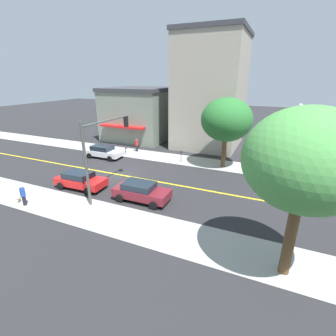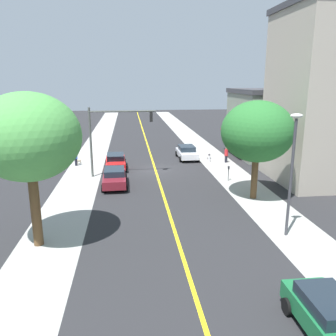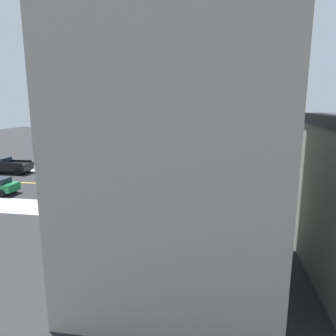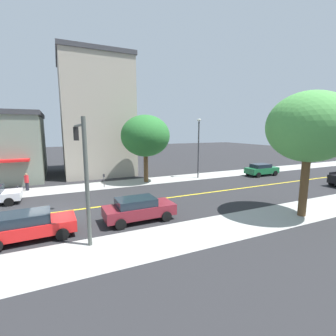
# 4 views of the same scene
# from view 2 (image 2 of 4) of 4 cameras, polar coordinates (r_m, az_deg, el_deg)

# --- Properties ---
(ground_plane) EXTENTS (140.00, 140.00, 0.00)m
(ground_plane) POSITION_cam_2_polar(r_m,az_deg,el_deg) (34.02, -2.12, -0.27)
(ground_plane) COLOR #262628
(sidewalk_left) EXTENTS (3.49, 126.00, 0.01)m
(sidewalk_left) POSITION_cam_2_polar(r_m,az_deg,el_deg) (35.21, 9.15, 0.07)
(sidewalk_left) COLOR #9E9E99
(sidewalk_left) RESTS_ON ground
(sidewalk_right) EXTENTS (3.49, 126.00, 0.01)m
(sidewalk_right) POSITION_cam_2_polar(r_m,az_deg,el_deg) (34.21, -13.72, -0.59)
(sidewalk_right) COLOR #9E9E99
(sidewalk_right) RESTS_ON ground
(road_centerline_stripe) EXTENTS (0.20, 126.00, 0.00)m
(road_centerline_stripe) POSITION_cam_2_polar(r_m,az_deg,el_deg) (34.02, -2.12, -0.26)
(road_centerline_stripe) COLOR yellow
(road_centerline_stripe) RESTS_ON ground
(brick_apartment_block) EXTENTS (11.13, 9.33, 7.62)m
(brick_apartment_block) POSITION_cam_2_polar(r_m,az_deg,el_deg) (42.25, 17.89, 7.19)
(brick_apartment_block) COLOR gray
(brick_apartment_block) RESTS_ON ground
(street_tree_left_near) EXTENTS (5.19, 5.19, 7.21)m
(street_tree_left_near) POSITION_cam_2_polar(r_m,az_deg,el_deg) (25.56, 14.55, 5.82)
(street_tree_left_near) COLOR brown
(street_tree_left_near) RESTS_ON ground
(street_tree_right_corner) EXTENTS (5.23, 5.23, 8.06)m
(street_tree_right_corner) POSITION_cam_2_polar(r_m,az_deg,el_deg) (18.50, -22.10, 4.69)
(street_tree_right_corner) COLOR brown
(street_tree_right_corner) RESTS_ON ground
(fire_hydrant) EXTENTS (0.44, 0.24, 0.88)m
(fire_hydrant) POSITION_cam_2_polar(r_m,az_deg,el_deg) (37.45, 6.82, 1.68)
(fire_hydrant) COLOR silver
(fire_hydrant) RESTS_ON ground
(parking_meter) EXTENTS (0.12, 0.18, 1.33)m
(parking_meter) POSITION_cam_2_polar(r_m,az_deg,el_deg) (30.47, 9.98, -0.51)
(parking_meter) COLOR #4C4C51
(parking_meter) RESTS_ON ground
(traffic_light_mast) EXTENTS (5.93, 0.32, 6.27)m
(traffic_light_mast) POSITION_cam_2_polar(r_m,az_deg,el_deg) (31.29, -9.33, 6.29)
(traffic_light_mast) COLOR #474C47
(traffic_light_mast) RESTS_ON ground
(street_lamp) EXTENTS (0.70, 0.36, 6.89)m
(street_lamp) POSITION_cam_2_polar(r_m,az_deg,el_deg) (19.79, 19.87, 0.77)
(street_lamp) COLOR #38383D
(street_lamp) RESTS_ON ground
(red_sedan_right_curb) EXTENTS (2.21, 4.41, 1.44)m
(red_sedan_right_curb) POSITION_cam_2_polar(r_m,az_deg,el_deg) (34.63, -8.66, 1.14)
(red_sedan_right_curb) COLOR red
(red_sedan_right_curb) RESTS_ON ground
(maroon_sedan_right_curb) EXTENTS (2.11, 4.41, 1.46)m
(maroon_sedan_right_curb) POSITION_cam_2_polar(r_m,az_deg,el_deg) (28.86, -8.83, -1.51)
(maroon_sedan_right_curb) COLOR maroon
(maroon_sedan_right_curb) RESTS_ON ground
(white_sedan_left_curb) EXTENTS (2.14, 4.42, 1.46)m
(white_sedan_left_curb) POSITION_cam_2_polar(r_m,az_deg,el_deg) (38.60, 3.13, 2.65)
(white_sedan_left_curb) COLOR silver
(white_sedan_left_curb) RESTS_ON ground
(green_sedan_left_curb) EXTENTS (1.98, 4.16, 1.47)m
(green_sedan_left_curb) POSITION_cam_2_polar(r_m,az_deg,el_deg) (13.83, 25.27, -21.48)
(green_sedan_left_curb) COLOR #196638
(green_sedan_left_curb) RESTS_ON ground
(pedestrian_red_shirt) EXTENTS (0.38, 0.38, 1.63)m
(pedestrian_red_shirt) POSITION_cam_2_polar(r_m,az_deg,el_deg) (37.30, 9.61, 2.19)
(pedestrian_red_shirt) COLOR black
(pedestrian_red_shirt) RESTS_ON ground
(pedestrian_blue_shirt) EXTENTS (0.35, 0.35, 1.61)m
(pedestrian_blue_shirt) POSITION_cam_2_polar(r_m,az_deg,el_deg) (36.65, -15.01, 1.67)
(pedestrian_blue_shirt) COLOR black
(pedestrian_blue_shirt) RESTS_ON ground
(small_dog) EXTENTS (0.59, 0.56, 0.50)m
(small_dog) POSITION_cam_2_polar(r_m,az_deg,el_deg) (37.55, -14.57, 1.18)
(small_dog) COLOR #C6B28C
(small_dog) RESTS_ON ground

